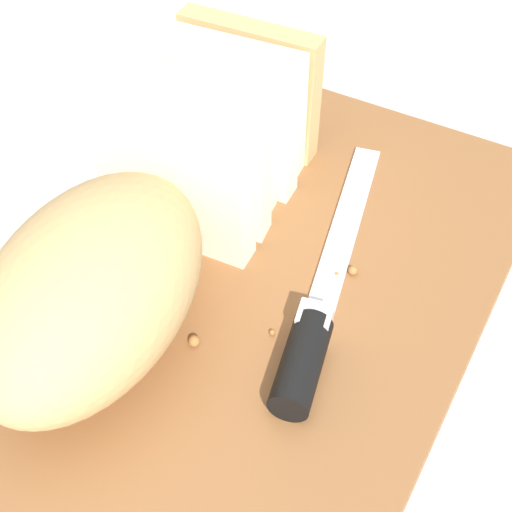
% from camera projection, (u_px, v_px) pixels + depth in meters
% --- Properties ---
extents(ground_plane, '(3.00, 3.00, 0.00)m').
position_uv_depth(ground_plane, '(256.00, 308.00, 0.55)').
color(ground_plane, beige).
extents(cutting_board, '(0.48, 0.31, 0.03)m').
position_uv_depth(cutting_board, '(256.00, 297.00, 0.55)').
color(cutting_board, brown).
rests_on(cutting_board, ground_plane).
extents(bread_loaf, '(0.35, 0.15, 0.11)m').
position_uv_depth(bread_loaf, '(145.00, 221.00, 0.50)').
color(bread_loaf, tan).
rests_on(bread_loaf, cutting_board).
extents(bread_knife, '(0.26, 0.09, 0.03)m').
position_uv_depth(bread_knife, '(312.00, 332.00, 0.50)').
color(bread_knife, silver).
rests_on(bread_knife, cutting_board).
extents(crumb_near_knife, '(0.01, 0.01, 0.01)m').
position_uv_depth(crumb_near_knife, '(194.00, 341.00, 0.50)').
color(crumb_near_knife, '#996633').
rests_on(crumb_near_knife, cutting_board).
extents(crumb_near_loaf, '(0.00, 0.00, 0.00)m').
position_uv_depth(crumb_near_loaf, '(272.00, 333.00, 0.51)').
color(crumb_near_loaf, '#996633').
rests_on(crumb_near_loaf, cutting_board).
extents(crumb_stray_left, '(0.00, 0.00, 0.00)m').
position_uv_depth(crumb_stray_left, '(336.00, 275.00, 0.54)').
color(crumb_stray_left, '#996633').
rests_on(crumb_stray_left, cutting_board).
extents(crumb_stray_right, '(0.01, 0.01, 0.01)m').
position_uv_depth(crumb_stray_right, '(353.00, 271.00, 0.54)').
color(crumb_stray_right, '#996633').
rests_on(crumb_stray_right, cutting_board).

